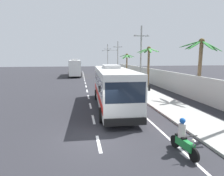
% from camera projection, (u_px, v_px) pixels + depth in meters
% --- Properties ---
extents(ground_plane, '(160.00, 160.00, 0.00)m').
position_uv_depth(ground_plane, '(97.00, 137.00, 10.40)').
color(ground_plane, '#28282D').
extents(sidewalk_kerb, '(3.20, 90.00, 0.14)m').
position_uv_depth(sidewalk_kerb, '(150.00, 96.00, 21.23)').
color(sidewalk_kerb, '#999993').
rests_on(sidewalk_kerb, ground).
extents(lane_markings, '(3.93, 71.25, 0.01)m').
position_uv_depth(lane_markings, '(105.00, 90.00, 25.24)').
color(lane_markings, white).
rests_on(lane_markings, ground).
extents(boundary_wall, '(0.24, 60.00, 2.46)m').
position_uv_depth(boundary_wall, '(167.00, 80.00, 25.56)').
color(boundary_wall, '#B2B2AD').
rests_on(boundary_wall, ground).
extents(coach_bus_foreground, '(3.30, 11.15, 3.61)m').
position_uv_depth(coach_bus_foreground, '(113.00, 86.00, 16.36)').
color(coach_bus_foreground, silver).
rests_on(coach_bus_foreground, ground).
extents(coach_bus_far_lane, '(2.94, 10.68, 3.85)m').
position_uv_depth(coach_bus_far_lane, '(75.00, 67.00, 43.68)').
color(coach_bus_far_lane, white).
rests_on(coach_bus_far_lane, ground).
extents(motorcycle_beside_bus, '(0.56, 1.96, 1.63)m').
position_uv_depth(motorcycle_beside_bus, '(183.00, 140.00, 8.59)').
color(motorcycle_beside_bus, black).
rests_on(motorcycle_beside_bus, ground).
extents(pedestrian_near_kerb, '(0.36, 0.36, 1.78)m').
position_uv_depth(pedestrian_near_kerb, '(127.00, 78.00, 30.49)').
color(pedestrian_near_kerb, red).
rests_on(pedestrian_near_kerb, sidewalk_kerb).
extents(utility_pole_mid, '(2.41, 0.24, 8.96)m').
position_uv_depth(utility_pole_mid, '(141.00, 55.00, 29.35)').
color(utility_pole_mid, '#9E9E99').
rests_on(utility_pole_mid, ground).
extents(utility_pole_far, '(3.72, 0.24, 8.12)m').
position_uv_depth(utility_pole_far, '(117.00, 57.00, 47.68)').
color(utility_pole_far, '#9E9E99').
rests_on(utility_pole_far, ground).
extents(utility_pole_distant, '(3.17, 0.24, 8.64)m').
position_uv_depth(utility_pole_distant, '(107.00, 56.00, 65.94)').
color(utility_pole_distant, '#9E9E99').
rests_on(utility_pole_distant, ground).
extents(palm_nearest, '(3.14, 3.12, 5.03)m').
position_uv_depth(palm_nearest, '(127.00, 60.00, 39.73)').
color(palm_nearest, brown).
rests_on(palm_nearest, ground).
extents(palm_second, '(3.88, 3.98, 6.13)m').
position_uv_depth(palm_second, '(200.00, 57.00, 19.00)').
color(palm_second, brown).
rests_on(palm_second, ground).
extents(palm_third, '(3.36, 3.35, 5.75)m').
position_uv_depth(palm_third, '(149.00, 58.00, 26.32)').
color(palm_third, brown).
rests_on(palm_third, ground).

